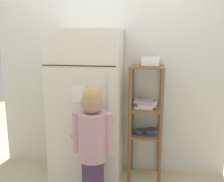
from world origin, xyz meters
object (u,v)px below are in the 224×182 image
refrigerator (87,108)px  pantry_shelf_unit (146,115)px  child_standing (93,136)px  fruit_bin (150,62)px

refrigerator → pantry_shelf_unit: refrigerator is taller
child_standing → pantry_shelf_unit: bearing=52.0°
child_standing → fruit_bin: fruit_bin is taller
pantry_shelf_unit → fruit_bin: bearing=39.4°
refrigerator → fruit_bin: size_ratio=8.14×
child_standing → pantry_shelf_unit: (0.45, 0.58, 0.04)m
fruit_bin → refrigerator: bearing=-167.1°
refrigerator → pantry_shelf_unit: 0.64m
refrigerator → child_standing: 0.50m
refrigerator → pantry_shelf_unit: (0.62, 0.12, -0.09)m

